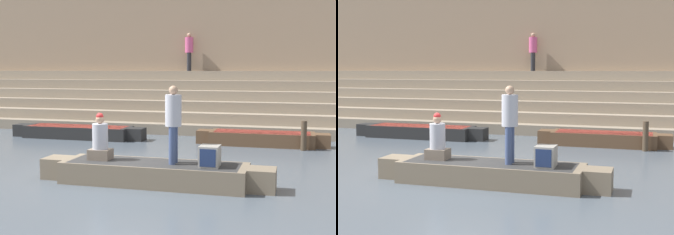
% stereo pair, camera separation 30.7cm
% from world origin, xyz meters
% --- Properties ---
extents(ground_plane, '(120.00, 120.00, 0.00)m').
position_xyz_m(ground_plane, '(0.00, 0.00, 0.00)').
color(ground_plane, '#4C5660').
extents(ghat_steps, '(36.00, 3.78, 2.50)m').
position_xyz_m(ghat_steps, '(0.00, 9.45, 0.90)').
color(ghat_steps, gray).
rests_on(ghat_steps, ground).
extents(back_wall, '(34.20, 1.28, 9.26)m').
position_xyz_m(back_wall, '(0.00, 11.41, 4.60)').
color(back_wall, '#937A60').
rests_on(back_wall, ground).
extents(rowboat_main, '(5.39, 1.31, 0.49)m').
position_xyz_m(rowboat_main, '(1.21, -0.59, 0.26)').
color(rowboat_main, '#756651').
rests_on(rowboat_main, ground).
extents(person_standing, '(0.36, 0.36, 1.73)m').
position_xyz_m(person_standing, '(1.66, -0.57, 1.49)').
color(person_standing, '#3D4C75').
rests_on(person_standing, rowboat_main).
extents(person_rowing, '(0.51, 0.40, 1.09)m').
position_xyz_m(person_rowing, '(-0.10, -0.58, 0.92)').
color(person_rowing, '#756656').
rests_on(person_rowing, rowboat_main).
extents(tv_set, '(0.42, 0.49, 0.46)m').
position_xyz_m(tv_set, '(2.50, -0.69, 0.72)').
color(tv_set, '#9E998E').
rests_on(tv_set, rowboat_main).
extents(moored_boat_shore, '(5.23, 1.14, 0.46)m').
position_xyz_m(moored_boat_shore, '(-3.65, 5.43, 0.24)').
color(moored_boat_shore, black).
rests_on(moored_boat_shore, ground).
extents(moored_boat_distant, '(4.45, 1.14, 0.46)m').
position_xyz_m(moored_boat_distant, '(3.15, 5.57, 0.24)').
color(moored_boat_distant, brown).
rests_on(moored_boat_distant, ground).
extents(mooring_post, '(0.18, 0.18, 0.95)m').
position_xyz_m(mooring_post, '(4.52, 4.86, 0.48)').
color(mooring_post, '#473828').
rests_on(mooring_post, ground).
extents(person_on_steps, '(0.37, 0.37, 1.72)m').
position_xyz_m(person_on_steps, '(-0.53, 10.50, 3.49)').
color(person_on_steps, '#28282D').
rests_on(person_on_steps, ghat_steps).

